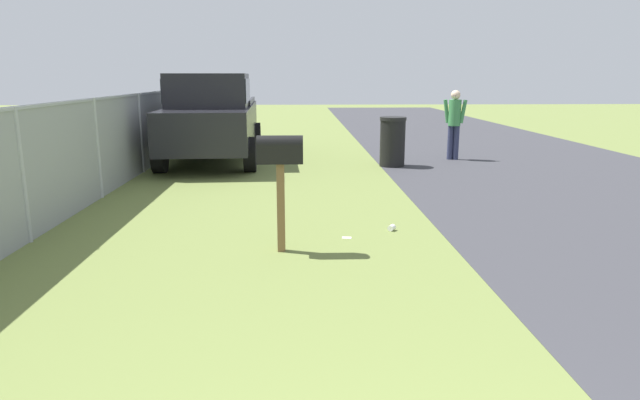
{
  "coord_description": "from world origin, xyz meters",
  "views": [
    {
      "loc": [
        -0.49,
        0.6,
        2.03
      ],
      "look_at": [
        4.47,
        0.41,
        0.91
      ],
      "focal_mm": 30.77,
      "sensor_mm": 36.0,
      "label": 1
    }
  ],
  "objects_px": {
    "trash_bin": "(392,142)",
    "mailbox": "(280,159)",
    "pedestrian": "(454,120)",
    "pickup_truck": "(212,115)"
  },
  "relations": [
    {
      "from": "mailbox",
      "to": "pedestrian",
      "type": "bearing_deg",
      "value": -29.39
    },
    {
      "from": "trash_bin",
      "to": "mailbox",
      "type": "bearing_deg",
      "value": 159.2
    },
    {
      "from": "trash_bin",
      "to": "pedestrian",
      "type": "height_order",
      "value": "pedestrian"
    },
    {
      "from": "pickup_truck",
      "to": "pedestrian",
      "type": "xyz_separation_m",
      "value": [
        -0.0,
        -5.91,
        -0.12
      ]
    },
    {
      "from": "mailbox",
      "to": "trash_bin",
      "type": "relative_size",
      "value": 1.22
    },
    {
      "from": "mailbox",
      "to": "trash_bin",
      "type": "height_order",
      "value": "mailbox"
    },
    {
      "from": "mailbox",
      "to": "pickup_truck",
      "type": "height_order",
      "value": "pickup_truck"
    },
    {
      "from": "mailbox",
      "to": "pedestrian",
      "type": "distance_m",
      "value": 8.23
    },
    {
      "from": "trash_bin",
      "to": "pedestrian",
      "type": "bearing_deg",
      "value": -60.06
    },
    {
      "from": "mailbox",
      "to": "pickup_truck",
      "type": "bearing_deg",
      "value": 14.64
    }
  ]
}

